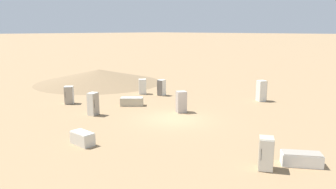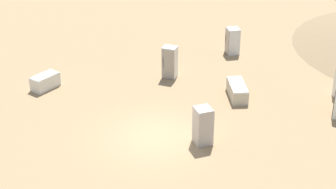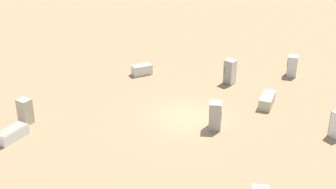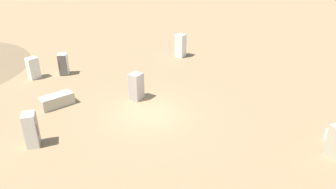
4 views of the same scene
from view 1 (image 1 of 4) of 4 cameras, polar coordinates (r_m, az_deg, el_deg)
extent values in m
plane|color=#937551|center=(23.59, 0.98, -4.31)|extent=(1000.00, 1000.00, 0.00)
cone|color=#7F6647|center=(40.25, -11.92, 3.14)|extent=(15.06, 15.06, 1.62)
cube|color=white|center=(17.01, 22.21, -10.40)|extent=(1.67, 1.96, 0.59)
cube|color=gray|center=(16.90, 22.30, -9.40)|extent=(1.60, 1.89, 0.04)
cube|color=#B2A88E|center=(15.86, 16.68, -9.79)|extent=(0.94, 0.91, 1.53)
cube|color=silver|center=(15.50, 16.76, -10.28)|extent=(0.34, 0.55, 1.47)
cylinder|color=#2D2D2D|center=(15.43, 15.94, -10.03)|extent=(0.02, 0.02, 0.54)
cube|color=#B2A88E|center=(27.80, -6.33, -1.26)|extent=(1.85, 1.91, 0.67)
cube|color=silver|center=(27.72, -6.34, -0.55)|extent=(1.78, 1.83, 0.04)
cube|color=silver|center=(31.84, -1.12, 1.21)|extent=(0.70, 0.69, 1.54)
cube|color=#56514C|center=(31.58, -1.47, 1.12)|extent=(0.12, 0.59, 1.48)
cylinder|color=#2D2D2D|center=(31.67, -1.82, 1.29)|extent=(0.02, 0.02, 0.54)
cube|color=silver|center=(25.11, -12.94, -1.62)|extent=(0.86, 0.76, 1.72)
cube|color=gray|center=(24.93, -12.39, -1.69)|extent=(0.66, 0.26, 1.65)
cylinder|color=#2D2D2D|center=(24.70, -12.69, -1.61)|extent=(0.02, 0.02, 0.60)
cube|color=silver|center=(30.44, 15.93, 0.62)|extent=(0.94, 0.96, 1.87)
cube|color=gray|center=(30.62, 16.50, 0.65)|extent=(0.39, 0.60, 1.79)
cylinder|color=#2D2D2D|center=(30.41, 16.80, 0.74)|extent=(0.02, 0.02, 0.65)
cube|color=#A89E93|center=(25.33, 2.33, -1.29)|extent=(0.96, 0.94, 1.66)
cube|color=beige|center=(25.65, 2.08, -1.12)|extent=(0.61, 0.39, 1.60)
cylinder|color=#2D2D2D|center=(25.74, 2.60, -0.90)|extent=(0.02, 0.02, 0.58)
cube|color=beige|center=(19.06, -14.66, -7.43)|extent=(0.74, 1.46, 0.69)
cube|color=silver|center=(18.94, -14.72, -6.38)|extent=(0.71, 1.40, 0.04)
cube|color=silver|center=(32.61, -4.46, 1.38)|extent=(0.94, 0.93, 1.51)
cube|color=#56514C|center=(32.93, -4.49, 1.48)|extent=(0.55, 0.47, 1.45)
cylinder|color=#2D2D2D|center=(32.96, -4.06, 1.63)|extent=(0.02, 0.02, 0.53)
cube|color=silver|center=(29.55, -16.85, -0.08)|extent=(0.98, 0.97, 1.53)
cube|color=gray|center=(29.22, -16.97, -0.21)|extent=(0.55, 0.48, 1.47)
cylinder|color=#2D2D2D|center=(29.22, -17.47, -0.09)|extent=(0.02, 0.02, 0.53)
camera|label=2|loc=(30.98, 46.63, 19.79)|focal=60.00mm
camera|label=3|loc=(39.83, 39.73, 19.05)|focal=50.00mm
camera|label=4|loc=(13.68, -45.37, 19.43)|focal=35.00mm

